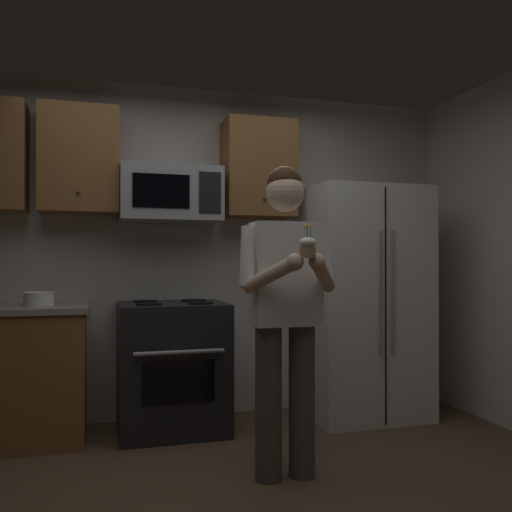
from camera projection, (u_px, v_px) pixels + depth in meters
The scene contains 9 objects.
ground_plane at pixel (240, 509), 2.71m from camera, with size 6.00×6.00×0.00m, color brown.
wall_back at pixel (185, 252), 4.40m from camera, with size 4.40×0.10×2.60m, color beige.
oven_range at pixel (172, 366), 3.97m from camera, with size 0.76×0.70×0.93m.
microwave at pixel (170, 195), 4.10m from camera, with size 0.74×0.41×0.40m.
refrigerator at pixel (362, 302), 4.36m from camera, with size 0.90×0.75×1.80m.
cabinet_row_upper at pixel (90, 161), 3.99m from camera, with size 2.78×0.36×0.76m.
bowl_large_white at pixel (39, 298), 3.72m from camera, with size 0.20×0.20×0.09m.
person at pixel (286, 301), 3.10m from camera, with size 0.60×0.48×1.76m.
cupcake at pixel (307, 247), 2.79m from camera, with size 0.09×0.09×0.17m.
Camera 1 is at (-0.69, -2.63, 1.22)m, focal length 38.64 mm.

